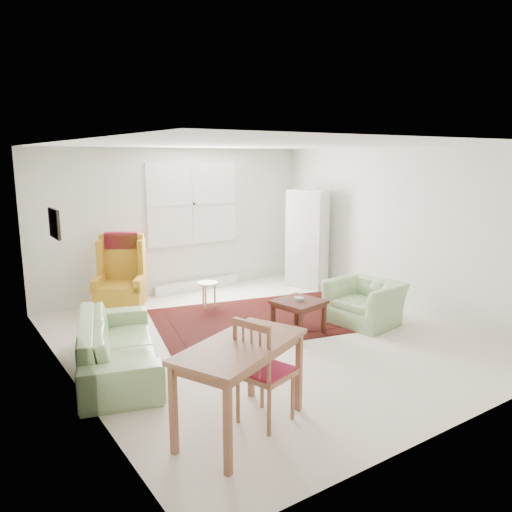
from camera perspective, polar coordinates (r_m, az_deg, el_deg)
room at (r=6.57m, az=0.57°, el=1.66°), size 5.04×5.54×2.51m
rug at (r=7.45m, az=0.98°, el=-7.02°), size 3.53×2.69×0.03m
sofa at (r=5.82m, az=-15.59°, el=-8.61°), size 1.36×2.21×0.83m
armchair at (r=7.31m, az=12.32°, el=-4.75°), size 0.96×1.06×0.73m
wingback_chair at (r=7.79m, az=-15.37°, el=-2.09°), size 0.98×0.99×1.21m
coffee_table at (r=6.78m, az=4.88°, el=-6.97°), size 0.68×0.68×0.47m
stool at (r=7.92m, az=-5.53°, el=-4.46°), size 0.39×0.39×0.42m
cabinet at (r=9.09m, az=5.87°, el=1.93°), size 0.61×0.80×1.77m
desk at (r=4.45m, az=-1.71°, el=-14.77°), size 1.41×1.10×0.80m
desk_chair at (r=4.55m, az=1.10°, el=-12.83°), size 0.54×0.54×0.99m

